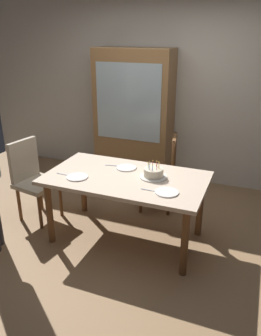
# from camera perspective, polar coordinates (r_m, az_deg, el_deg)

# --- Properties ---
(ground) EXTENTS (6.40, 6.40, 0.00)m
(ground) POSITION_cam_1_polar(r_m,az_deg,el_deg) (3.80, -0.72, -11.60)
(ground) COLOR #93704C
(back_wall) EXTENTS (6.40, 0.10, 2.60)m
(back_wall) POSITION_cam_1_polar(r_m,az_deg,el_deg) (4.98, 7.53, 12.65)
(back_wall) COLOR silver
(back_wall) RESTS_ON ground
(dining_table) EXTENTS (1.63, 0.92, 0.73)m
(dining_table) POSITION_cam_1_polar(r_m,az_deg,el_deg) (3.48, -0.77, -2.74)
(dining_table) COLOR beige
(dining_table) RESTS_ON ground
(birthday_cake) EXTENTS (0.28, 0.28, 0.16)m
(birthday_cake) POSITION_cam_1_polar(r_m,az_deg,el_deg) (3.41, 3.89, -0.88)
(birthday_cake) COLOR silver
(birthday_cake) RESTS_ON dining_table
(plate_near_celebrant) EXTENTS (0.22, 0.22, 0.01)m
(plate_near_celebrant) POSITION_cam_1_polar(r_m,az_deg,el_deg) (3.46, -8.99, -1.49)
(plate_near_celebrant) COLOR white
(plate_near_celebrant) RESTS_ON dining_table
(plate_far_side) EXTENTS (0.22, 0.22, 0.01)m
(plate_far_side) POSITION_cam_1_polar(r_m,az_deg,el_deg) (3.65, -0.72, 0.07)
(plate_far_side) COLOR white
(plate_far_side) RESTS_ON dining_table
(plate_near_guest) EXTENTS (0.22, 0.22, 0.01)m
(plate_near_guest) POSITION_cam_1_polar(r_m,az_deg,el_deg) (3.12, 6.13, -4.07)
(plate_near_guest) COLOR white
(plate_near_guest) RESTS_ON dining_table
(fork_near_celebrant) EXTENTS (0.18, 0.03, 0.01)m
(fork_near_celebrant) POSITION_cam_1_polar(r_m,az_deg,el_deg) (3.55, -11.12, -1.06)
(fork_near_celebrant) COLOR silver
(fork_near_celebrant) RESTS_ON dining_table
(fork_far_side) EXTENTS (0.18, 0.05, 0.01)m
(fork_far_side) POSITION_cam_1_polar(r_m,az_deg,el_deg) (3.72, -2.94, 0.42)
(fork_far_side) COLOR silver
(fork_far_side) RESTS_ON dining_table
(fork_near_guest) EXTENTS (0.18, 0.02, 0.01)m
(fork_near_guest) POSITION_cam_1_polar(r_m,az_deg,el_deg) (3.15, 3.27, -3.75)
(fork_near_guest) COLOR silver
(fork_near_guest) RESTS_ON dining_table
(chair_spindle_back) EXTENTS (0.52, 0.52, 0.95)m
(chair_spindle_back) POSITION_cam_1_polar(r_m,az_deg,el_deg) (4.20, 4.84, -1.07)
(chair_spindle_back) COLOR brown
(chair_spindle_back) RESTS_ON ground
(chair_upholstered) EXTENTS (0.51, 0.51, 0.95)m
(chair_upholstered) POSITION_cam_1_polar(r_m,az_deg,el_deg) (4.12, -16.28, -1.27)
(chair_upholstered) COLOR tan
(chair_upholstered) RESTS_ON ground
(china_cabinet) EXTENTS (1.10, 0.45, 1.90)m
(china_cabinet) POSITION_cam_1_polar(r_m,az_deg,el_deg) (4.93, 0.55, 8.62)
(china_cabinet) COLOR #9E7042
(china_cabinet) RESTS_ON ground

